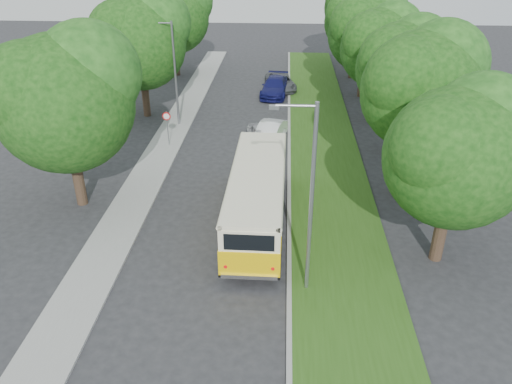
# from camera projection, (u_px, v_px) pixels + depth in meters

# --- Properties ---
(ground) EXTENTS (120.00, 120.00, 0.00)m
(ground) POSITION_uv_depth(u_px,v_px,m) (211.00, 251.00, 22.96)
(ground) COLOR #28282B
(ground) RESTS_ON ground
(curb) EXTENTS (0.20, 70.00, 0.15)m
(curb) POSITION_uv_depth(u_px,v_px,m) (289.00, 199.00, 27.13)
(curb) COLOR gray
(curb) RESTS_ON ground
(grass_verge) EXTENTS (4.50, 70.00, 0.13)m
(grass_verge) POSITION_uv_depth(u_px,v_px,m) (332.00, 200.00, 27.02)
(grass_verge) COLOR #2A5115
(grass_verge) RESTS_ON ground
(sidewalk) EXTENTS (2.20, 70.00, 0.12)m
(sidewalk) POSITION_uv_depth(u_px,v_px,m) (137.00, 195.00, 27.57)
(sidewalk) COLOR gray
(sidewalk) RESTS_ON ground
(treeline) EXTENTS (24.27, 41.91, 9.46)m
(treeline) POSITION_uv_depth(u_px,v_px,m) (285.00, 40.00, 35.80)
(treeline) COLOR #332319
(treeline) RESTS_ON ground
(lamppost_near) EXTENTS (1.71, 0.16, 8.00)m
(lamppost_near) POSITION_uv_depth(u_px,v_px,m) (309.00, 196.00, 18.47)
(lamppost_near) COLOR gray
(lamppost_near) RESTS_ON ground
(lamppost_far) EXTENTS (1.71, 0.16, 7.50)m
(lamppost_far) POSITION_uv_depth(u_px,v_px,m) (174.00, 71.00, 35.31)
(lamppost_far) COLOR gray
(lamppost_far) RESTS_ON ground
(warning_sign) EXTENTS (0.56, 0.10, 2.50)m
(warning_sign) POSITION_uv_depth(u_px,v_px,m) (167.00, 123.00, 32.90)
(warning_sign) COLOR gray
(warning_sign) RESTS_ON ground
(vintage_bus) EXTENTS (2.73, 10.19, 3.02)m
(vintage_bus) POSITION_uv_depth(u_px,v_px,m) (257.00, 198.00, 24.27)
(vintage_bus) COLOR yellow
(vintage_bus) RESTS_ON ground
(car_silver) EXTENTS (2.59, 3.95, 1.25)m
(car_silver) POSITION_uv_depth(u_px,v_px,m) (262.00, 136.00, 33.78)
(car_silver) COLOR silver
(car_silver) RESTS_ON ground
(car_white) EXTENTS (2.53, 4.49, 1.40)m
(car_white) POSITION_uv_depth(u_px,v_px,m) (269.00, 133.00, 33.95)
(car_white) COLOR white
(car_white) RESTS_ON ground
(car_blue) EXTENTS (2.64, 5.43, 1.52)m
(car_blue) POSITION_uv_depth(u_px,v_px,m) (275.00, 87.00, 43.50)
(car_blue) COLOR navy
(car_blue) RESTS_ON ground
(car_grey) EXTENTS (3.20, 5.19, 1.34)m
(car_grey) POSITION_uv_depth(u_px,v_px,m) (281.00, 82.00, 45.01)
(car_grey) COLOR #55585D
(car_grey) RESTS_ON ground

